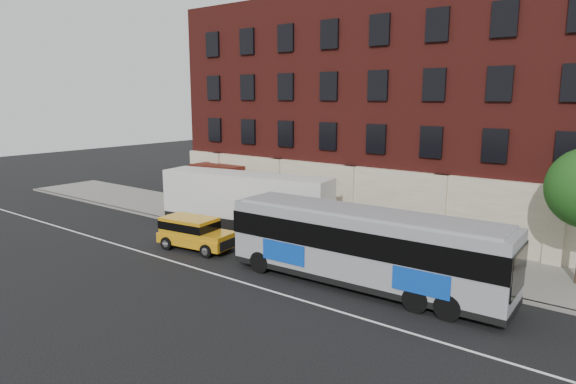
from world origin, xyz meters
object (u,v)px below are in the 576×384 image
Objects in this scene: yellow_suv at (193,231)px; shipping_container at (246,204)px; sign_pole at (194,205)px; city_bus at (363,245)px.

shipping_container is (-0.05, 4.41, 0.84)m from yellow_suv.
sign_pole is 14.52m from city_bus.
shipping_container is at bearing 90.62° from yellow_suv.
shipping_container reaches higher than yellow_suv.
sign_pole is 0.22× the size of shipping_container.
yellow_suv is at bearing -175.96° from city_bus.
shipping_container is (3.77, 0.97, 0.41)m from sign_pole.
shipping_container is at bearing 160.67° from city_bus.
shipping_container reaches higher than city_bus.
yellow_suv is 4.49m from shipping_container.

